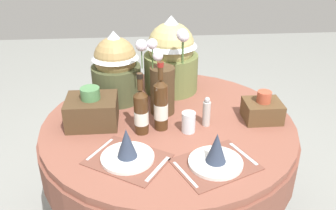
# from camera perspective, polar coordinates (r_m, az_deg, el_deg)

# --- Properties ---
(dining_table) EXTENTS (1.36, 1.36, 0.75)m
(dining_table) POSITION_cam_1_polar(r_m,az_deg,el_deg) (2.00, 0.08, -6.21)
(dining_table) COLOR brown
(dining_table) RESTS_ON ground
(place_setting_left) EXTENTS (0.43, 0.40, 0.16)m
(place_setting_left) POSITION_cam_1_polar(r_m,az_deg,el_deg) (1.61, -6.49, -7.26)
(place_setting_left) COLOR brown
(place_setting_left) RESTS_ON dining_table
(place_setting_right) EXTENTS (0.42, 0.38, 0.16)m
(place_setting_right) POSITION_cam_1_polar(r_m,az_deg,el_deg) (1.59, 7.62, -7.99)
(place_setting_right) COLOR brown
(place_setting_right) RESTS_ON dining_table
(flower_vase) EXTENTS (0.28, 0.16, 0.45)m
(flower_vase) POSITION_cam_1_polar(r_m,az_deg,el_deg) (1.93, -0.82, 3.66)
(flower_vase) COLOR #47331E
(flower_vase) RESTS_ON dining_table
(wine_bottle_left) EXTENTS (0.07, 0.07, 0.32)m
(wine_bottle_left) POSITION_cam_1_polar(r_m,az_deg,el_deg) (1.77, -4.29, -1.01)
(wine_bottle_left) COLOR #422814
(wine_bottle_left) RESTS_ON dining_table
(wine_bottle_centre) EXTENTS (0.07, 0.07, 0.36)m
(wine_bottle_centre) POSITION_cam_1_polar(r_m,az_deg,el_deg) (1.79, -1.14, 0.09)
(wine_bottle_centre) COLOR #422814
(wine_bottle_centre) RESTS_ON dining_table
(tumbler_near_right) EXTENTS (0.07, 0.07, 0.11)m
(tumbler_near_right) POSITION_cam_1_polar(r_m,az_deg,el_deg) (1.81, 3.27, -2.73)
(tumbler_near_right) COLOR silver
(tumbler_near_right) RESTS_ON dining_table
(pepper_mill) EXTENTS (0.04, 0.04, 0.16)m
(pepper_mill) POSITION_cam_1_polar(r_m,az_deg,el_deg) (1.86, 6.13, -1.19)
(pepper_mill) COLOR #B7B2AD
(pepper_mill) RESTS_ON dining_table
(gift_tub_back_left) EXTENTS (0.28, 0.28, 0.41)m
(gift_tub_back_left) POSITION_cam_1_polar(r_m,az_deg,el_deg) (2.09, -8.31, 6.35)
(gift_tub_back_left) COLOR #474C2D
(gift_tub_back_left) RESTS_ON dining_table
(gift_tub_back_centre) EXTENTS (0.33, 0.33, 0.47)m
(gift_tub_back_centre) POSITION_cam_1_polar(r_m,az_deg,el_deg) (2.18, 0.48, 8.36)
(gift_tub_back_centre) COLOR olive
(gift_tub_back_centre) RESTS_ON dining_table
(woven_basket_side_left) EXTENTS (0.26, 0.22, 0.21)m
(woven_basket_side_left) POSITION_cam_1_polar(r_m,az_deg,el_deg) (1.90, -11.95, -0.80)
(woven_basket_side_left) COLOR #47331E
(woven_basket_side_left) RESTS_ON dining_table
(woven_basket_side_right) EXTENTS (0.19, 0.16, 0.16)m
(woven_basket_side_right) POSITION_cam_1_polar(r_m,az_deg,el_deg) (1.97, 14.74, -0.69)
(woven_basket_side_right) COLOR brown
(woven_basket_side_right) RESTS_ON dining_table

